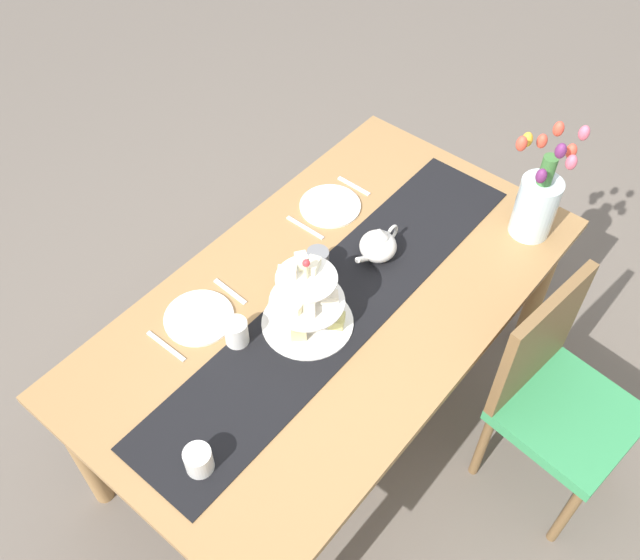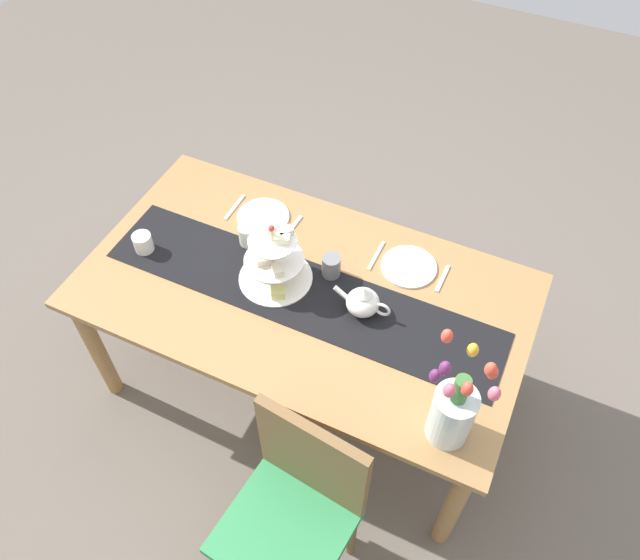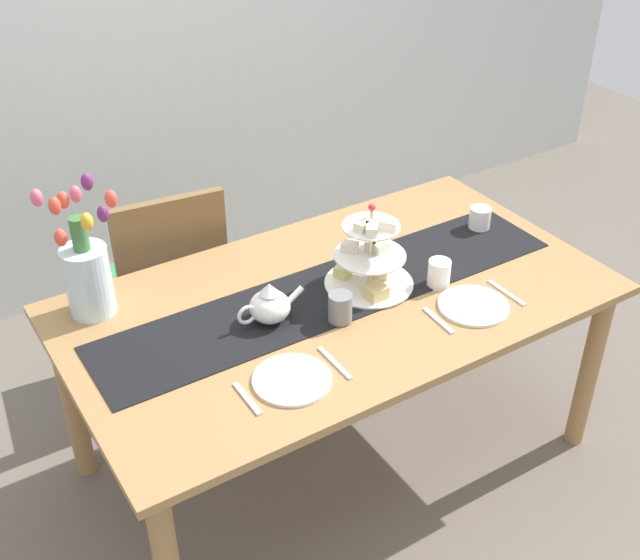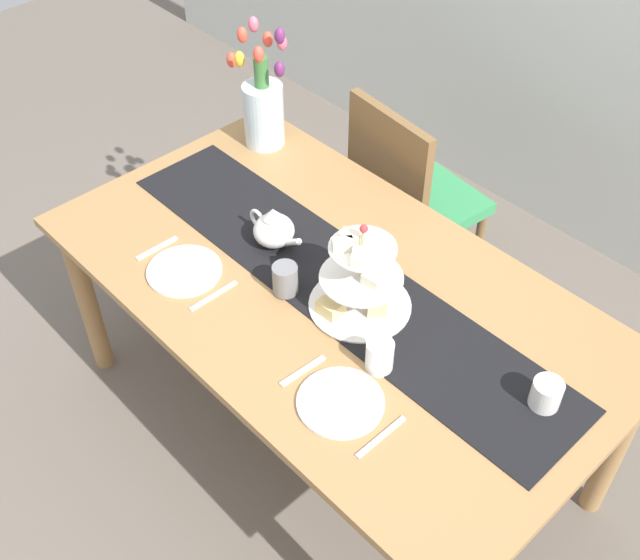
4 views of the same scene
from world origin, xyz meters
name	(u,v)px [view 3 (image 3 of 4)]	position (x,y,z in m)	size (l,w,h in m)	color
ground_plane	(335,453)	(0.00, 0.00, 0.00)	(8.00, 8.00, 0.00)	#6B6056
room_wall_rear	(136,10)	(0.00, 1.60, 1.30)	(6.00, 0.08, 2.60)	silver
dining_table	(338,318)	(0.00, 0.00, 0.64)	(1.79, 0.99, 0.73)	#A37747
chair_left	(168,279)	(-0.32, 0.72, 0.50)	(0.47, 0.47, 0.91)	brown
table_runner	(334,292)	(0.00, 0.02, 0.73)	(1.65, 0.33, 0.00)	black
tiered_cake_stand	(370,261)	(0.12, 0.00, 0.83)	(0.30, 0.30, 0.30)	beige
teapot	(270,305)	(-0.26, 0.00, 0.79)	(0.24, 0.13, 0.14)	white
tulip_vase	(87,271)	(-0.71, 0.35, 0.88)	(0.22, 0.20, 0.46)	silver
cream_jug	(480,218)	(0.70, 0.09, 0.77)	(0.08, 0.08, 0.09)	white
dinner_plate_left	(292,380)	(-0.34, -0.29, 0.73)	(0.23, 0.23, 0.01)	white
fork_left	(247,399)	(-0.49, -0.29, 0.73)	(0.02, 0.15, 0.01)	silver
knife_left	(335,363)	(-0.20, -0.29, 0.73)	(0.01, 0.17, 0.01)	silver
dinner_plate_right	(473,306)	(0.34, -0.29, 0.73)	(0.23, 0.23, 0.01)	white
fork_right	(438,321)	(0.19, -0.29, 0.73)	(0.02, 0.15, 0.01)	silver
knife_right	(506,293)	(0.48, -0.29, 0.73)	(0.01, 0.17, 0.01)	silver
mug_grey	(340,307)	(-0.07, -0.12, 0.78)	(0.08, 0.08, 0.10)	slate
mug_white_text	(439,273)	(0.32, -0.13, 0.78)	(0.08, 0.08, 0.10)	white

